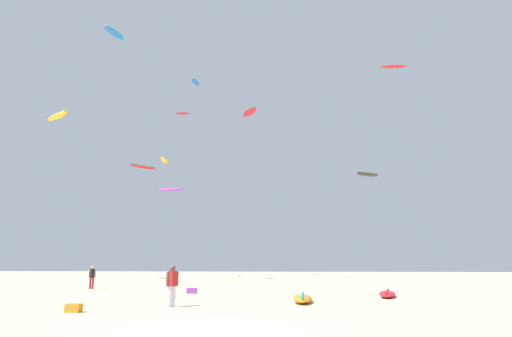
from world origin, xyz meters
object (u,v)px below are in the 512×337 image
at_px(person_midground, 92,275).
at_px(kite_grounded_mid, 387,294).
at_px(cooler_box, 192,291).
at_px(kite_aloft_9, 195,82).
at_px(kite_aloft_8, 393,67).
at_px(kite_aloft_7, 164,160).
at_px(kite_aloft_3, 368,174).
at_px(gear_bag, 74,308).
at_px(kite_aloft_5, 57,116).
at_px(kite_aloft_6, 114,33).
at_px(kite_aloft_4, 182,113).
at_px(kite_grounded_near, 302,298).
at_px(person_foreground, 172,282).
at_px(kite_aloft_2, 249,112).
at_px(kite_aloft_1, 143,167).
at_px(kite_aloft_0, 171,189).

relative_size(person_midground, kite_grounded_mid, 0.49).
xyz_separation_m(kite_grounded_mid, cooler_box, (-11.06, 1.76, -0.01)).
distance_m(kite_grounded_mid, kite_aloft_9, 38.30).
bearing_deg(cooler_box, kite_aloft_8, 23.84).
xyz_separation_m(kite_aloft_7, kite_aloft_9, (3.05, 1.77, 10.48)).
height_order(kite_aloft_3, kite_aloft_7, kite_aloft_7).
relative_size(kite_grounded_mid, kite_aloft_3, 1.14).
bearing_deg(kite_aloft_3, gear_bag, -122.35).
bearing_deg(kite_aloft_5, kite_grounded_mid, -28.79).
bearing_deg(kite_aloft_5, kite_aloft_6, -19.14).
bearing_deg(kite_aloft_4, kite_aloft_9, -58.35).
bearing_deg(kite_grounded_near, gear_bag, -153.05).
bearing_deg(kite_grounded_near, person_midground, 149.32).
distance_m(person_foreground, kite_aloft_2, 30.65).
height_order(kite_grounded_near, kite_aloft_1, kite_aloft_1).
height_order(person_foreground, kite_aloft_6, kite_aloft_6).
bearing_deg(kite_aloft_7, kite_aloft_3, -12.89).
relative_size(person_foreground, person_midground, 1.14).
height_order(gear_bag, kite_aloft_9, kite_aloft_9).
bearing_deg(kite_aloft_0, cooler_box, -70.20).
relative_size(cooler_box, gear_bag, 1.00).
distance_m(cooler_box, kite_aloft_1, 33.51).
distance_m(gear_bag, kite_aloft_9, 40.65).
bearing_deg(kite_aloft_1, person_foreground, -68.64).
bearing_deg(kite_aloft_9, kite_aloft_3, -19.61).
bearing_deg(person_foreground, kite_aloft_8, -87.62).
bearing_deg(gear_bag, person_midground, 112.00).
xyz_separation_m(cooler_box, kite_aloft_2, (1.89, 18.23, 17.66)).
relative_size(kite_grounded_mid, kite_aloft_9, 1.29).
distance_m(kite_aloft_2, kite_aloft_8, 17.29).
bearing_deg(kite_aloft_1, kite_aloft_9, -28.92).
distance_m(gear_bag, kite_aloft_5, 32.09).
distance_m(kite_grounded_near, kite_grounded_mid, 5.64).
bearing_deg(gear_bag, kite_aloft_3, 57.65).
bearing_deg(kite_aloft_1, kite_grounded_mid, -50.76).
height_order(kite_aloft_0, kite_aloft_5, kite_aloft_5).
distance_m(gear_bag, kite_aloft_4, 42.94).
height_order(person_foreground, kite_aloft_7, kite_aloft_7).
distance_m(person_foreground, kite_grounded_mid, 11.79).
bearing_deg(person_foreground, kite_aloft_6, -10.77).
relative_size(kite_aloft_1, kite_aloft_6, 1.17).
relative_size(kite_grounded_mid, kite_aloft_7, 1.03).
height_order(kite_aloft_1, kite_aloft_2, kite_aloft_2).
height_order(kite_grounded_mid, kite_aloft_5, kite_aloft_5).
bearing_deg(cooler_box, kite_aloft_4, 106.04).
bearing_deg(kite_aloft_1, kite_aloft_2, -32.39).
bearing_deg(kite_aloft_0, kite_aloft_8, -28.65).
bearing_deg(kite_aloft_7, kite_aloft_6, -105.26).
xyz_separation_m(kite_grounded_mid, kite_aloft_1, (-24.03, 29.43, 13.73)).
bearing_deg(kite_aloft_3, kite_aloft_6, -169.06).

